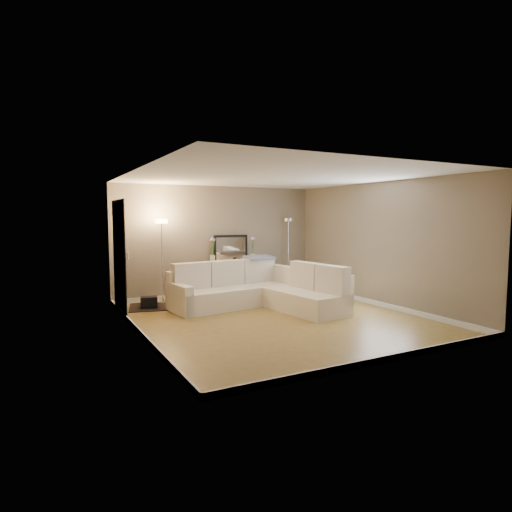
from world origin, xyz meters
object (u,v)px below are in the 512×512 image
floor_lamp_unlit (288,239)px  console_table (230,278)px  sectional_sofa (258,290)px  floor_lamp_lit (162,244)px

floor_lamp_unlit → console_table: bearing=-178.0°
sectional_sofa → console_table: size_ratio=2.44×
console_table → floor_lamp_unlit: 1.87m
console_table → sectional_sofa: bearing=-90.1°
floor_lamp_lit → floor_lamp_unlit: (3.31, 0.17, 0.02)m
floor_lamp_unlit → sectional_sofa: bearing=-138.1°
sectional_sofa → floor_lamp_lit: (-1.65, 1.31, 0.93)m
console_table → floor_lamp_lit: (-1.66, -0.11, 0.87)m
floor_lamp_unlit → floor_lamp_lit: bearing=-177.1°
console_table → floor_lamp_lit: floor_lamp_lit is taller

